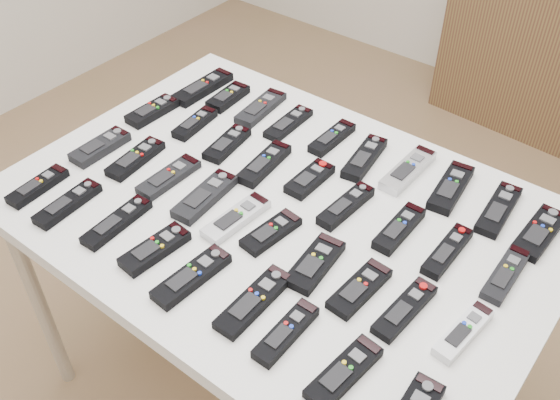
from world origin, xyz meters
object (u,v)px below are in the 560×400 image
Objects in this scene: remote_16 at (399,228)px; remote_31 at (117,222)px; remote_19 at (100,147)px; remote_28 at (463,332)px; remote_27 at (405,309)px; remote_32 at (155,249)px; remote_0 at (203,87)px; remote_5 at (364,158)px; remote_7 at (451,188)px; remote_9 at (539,233)px; remote_10 at (152,111)px; remote_20 at (136,158)px; remote_35 at (286,332)px; remote_4 at (332,138)px; remote_29 at (38,186)px; remote_26 at (360,289)px; remote_30 at (68,204)px; remote_1 at (228,97)px; remote_34 at (254,301)px; remote_24 at (271,232)px; remote_6 at (408,170)px; remote_12 at (227,144)px; remote_18 at (506,274)px; remote_2 at (261,108)px; remote_23 at (236,218)px; remote_36 at (344,372)px; remote_11 at (195,123)px; remote_22 at (205,196)px; remote_21 at (169,177)px; remote_14 at (310,179)px; remote_17 at (447,251)px; remote_33 at (192,276)px; table at (280,224)px; remote_3 at (288,123)px; remote_8 at (499,209)px; remote_25 at (315,263)px; remote_13 at (264,164)px; remote_15 at (346,206)px.

remote_16 is 0.63m from remote_31.
remote_28 is at bearing 2.04° from remote_19.
remote_32 is at bearing -155.63° from remote_27.
remote_28 is at bearing -17.82° from remote_0.
remote_5 is 0.98× the size of remote_7.
remote_10 is (-1.02, -0.19, 0.00)m from remote_9.
remote_35 is (0.62, -0.19, 0.00)m from remote_20.
remote_4 is at bearing 42.51° from remote_20.
remote_16 reaches higher than remote_29.
remote_7 reaches higher than remote_26.
remote_10 is 0.41m from remote_30.
remote_16 is (0.66, -0.17, 0.00)m from remote_1.
remote_34 is at bearing -146.31° from remote_28.
remote_5 is (0.46, -0.00, -0.00)m from remote_1.
remote_6 is at bearing 77.48° from remote_24.
remote_18 is at bearing -6.17° from remote_12.
remote_23 is at bearing -62.85° from remote_2.
remote_36 is at bearing -89.09° from remote_7.
remote_32 is 0.35m from remote_35.
remote_10 is 0.98× the size of remote_28.
remote_18 is 0.24m from remote_27.
remote_0 is 1.28× the size of remote_32.
remote_11 is 0.13m from remote_12.
remote_2 is 1.23× the size of remote_11.
remote_2 is 0.69m from remote_34.
remote_34 is (0.26, 0.02, -0.00)m from remote_32.
remote_22 reaches higher than remote_28.
remote_7 is 0.68m from remote_21.
remote_14 is (0.49, -0.15, -0.00)m from remote_0.
remote_36 is (-0.01, -0.38, 0.00)m from remote_17.
remote_19 is at bearing -108.48° from remote_1.
remote_24 is (-0.02, -0.35, -0.00)m from remote_5.
remote_9 is 0.76m from remote_33.
remote_26 reaches higher than table.
remote_36 reaches higher than table.
remote_10 is at bearing -151.89° from remote_3.
remote_8 is at bearing -7.63° from remote_7.
remote_7 reaches higher than remote_21.
remote_7 is at bearing 84.36° from remote_35.
remote_5 is 0.35m from remote_8.
remote_16 reaches higher than remote_8.
remote_12 and remote_21 have the same top height.
remote_25 is (0.56, -0.01, 0.00)m from remote_20.
remote_22 is (0.10, -0.19, 0.00)m from remote_12.
remote_13 is 1.04× the size of remote_15.
remote_20 is at bearing -92.68° from remote_1.
remote_23 and remote_34 have the same top height.
remote_4 is 0.58m from remote_34.
remote_0 is 0.76m from remote_25.
remote_13 is 0.99× the size of remote_23.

